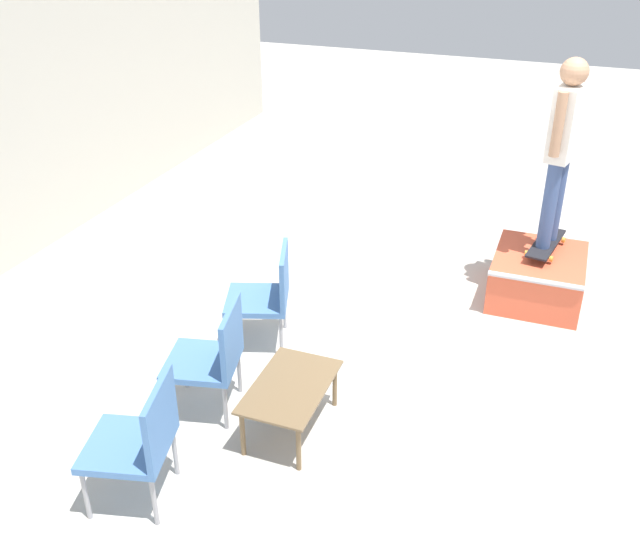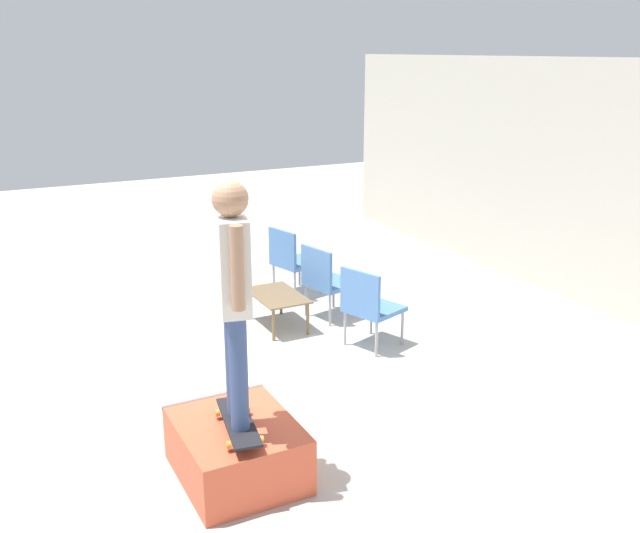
# 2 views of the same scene
# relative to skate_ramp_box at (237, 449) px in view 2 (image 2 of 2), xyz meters

# --- Properties ---
(ground_plane) EXTENTS (24.00, 24.00, 0.00)m
(ground_plane) POSITION_rel_skate_ramp_box_xyz_m (-1.00, 0.55, -0.22)
(ground_plane) COLOR #B7B2A8
(house_wall_back) EXTENTS (12.00, 0.06, 3.00)m
(house_wall_back) POSITION_rel_skate_ramp_box_xyz_m (-1.00, 5.24, 1.28)
(house_wall_back) COLOR beige
(house_wall_back) RESTS_ON ground_plane
(skate_ramp_box) EXTENTS (1.03, 0.84, 0.46)m
(skate_ramp_box) POSITION_rel_skate_ramp_box_xyz_m (0.00, 0.00, 0.00)
(skate_ramp_box) COLOR #DB5638
(skate_ramp_box) RESTS_ON ground_plane
(skateboard_on_ramp) EXTENTS (0.78, 0.35, 0.07)m
(skateboard_on_ramp) POSITION_rel_skate_ramp_box_xyz_m (0.13, -0.02, 0.30)
(skateboard_on_ramp) COLOR black
(skateboard_on_ramp) RESTS_ON skate_ramp_box
(person_skater) EXTENTS (0.56, 0.28, 1.74)m
(person_skater) POSITION_rel_skate_ramp_box_xyz_m (0.13, -0.02, 1.34)
(person_skater) COLOR #384C7A
(person_skater) RESTS_ON skateboard_on_ramp
(coffee_table) EXTENTS (0.84, 0.52, 0.40)m
(coffee_table) POSITION_rel_skate_ramp_box_xyz_m (-2.62, 1.49, 0.13)
(coffee_table) COLOR brown
(coffee_table) RESTS_ON ground_plane
(patio_chair_left) EXTENTS (0.63, 0.63, 0.89)m
(patio_chair_left) POSITION_rel_skate_ramp_box_xyz_m (-3.56, 2.12, 0.28)
(patio_chair_left) COLOR #99999E
(patio_chair_left) RESTS_ON ground_plane
(patio_chair_center) EXTENTS (0.62, 0.62, 0.89)m
(patio_chair_center) POSITION_rel_skate_ramp_box_xyz_m (-2.60, 2.12, 0.28)
(patio_chair_center) COLOR #99999E
(patio_chair_center) RESTS_ON ground_plane
(patio_chair_right) EXTENTS (0.66, 0.66, 0.89)m
(patio_chair_right) POSITION_rel_skate_ramp_box_xyz_m (-1.62, 2.12, 0.28)
(patio_chair_right) COLOR #99999E
(patio_chair_right) RESTS_ON ground_plane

